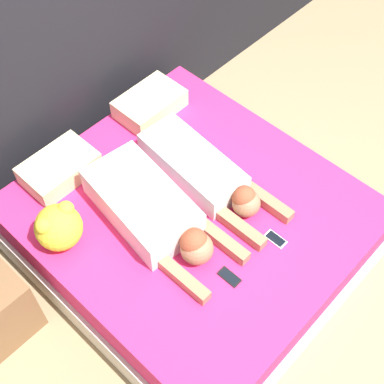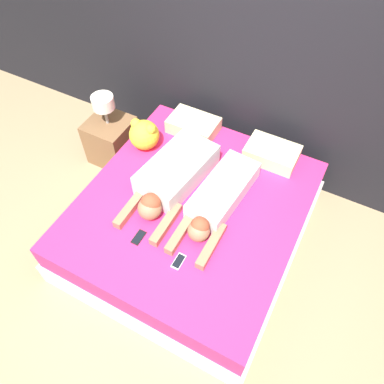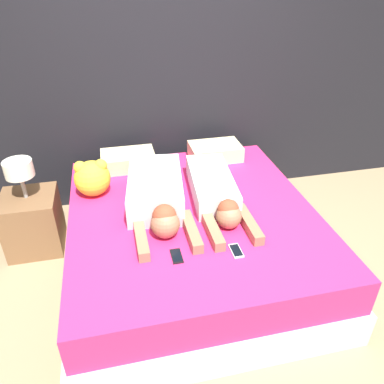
{
  "view_description": "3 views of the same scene",
  "coord_description": "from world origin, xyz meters",
  "px_view_note": "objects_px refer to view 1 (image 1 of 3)",
  "views": [
    {
      "loc": [
        -1.37,
        -1.29,
        3.24
      ],
      "look_at": [
        0.0,
        0.0,
        0.68
      ],
      "focal_mm": 50.0,
      "sensor_mm": 36.0,
      "label": 1
    },
    {
      "loc": [
        0.86,
        -1.62,
        3.04
      ],
      "look_at": [
        0.0,
        0.0,
        0.68
      ],
      "focal_mm": 35.0,
      "sensor_mm": 36.0,
      "label": 2
    },
    {
      "loc": [
        -0.51,
        -2.23,
        2.08
      ],
      "look_at": [
        0.0,
        0.0,
        0.68
      ],
      "focal_mm": 35.0,
      "sensor_mm": 36.0,
      "label": 3
    }
  ],
  "objects_px": {
    "plush_toy": "(58,227)",
    "bed": "(192,230)",
    "cell_phone_left": "(229,277)",
    "pillow_head_right": "(150,104)",
    "cell_phone_right": "(275,239)",
    "person_right": "(205,174)",
    "person_left": "(153,212)",
    "pillow_head_left": "(59,168)"
  },
  "relations": [
    {
      "from": "bed",
      "to": "cell_phone_right",
      "type": "height_order",
      "value": "cell_phone_right"
    },
    {
      "from": "pillow_head_left",
      "to": "person_left",
      "type": "relative_size",
      "value": 0.43
    },
    {
      "from": "pillow_head_left",
      "to": "plush_toy",
      "type": "height_order",
      "value": "plush_toy"
    },
    {
      "from": "bed",
      "to": "plush_toy",
      "type": "height_order",
      "value": "plush_toy"
    },
    {
      "from": "bed",
      "to": "pillow_head_right",
      "type": "bearing_deg",
      "value": 63.02
    },
    {
      "from": "cell_phone_left",
      "to": "plush_toy",
      "type": "height_order",
      "value": "plush_toy"
    },
    {
      "from": "cell_phone_left",
      "to": "cell_phone_right",
      "type": "bearing_deg",
      "value": -5.34
    },
    {
      "from": "pillow_head_left",
      "to": "cell_phone_left",
      "type": "xyz_separation_m",
      "value": [
        0.19,
        -1.27,
        -0.06
      ]
    },
    {
      "from": "bed",
      "to": "cell_phone_left",
      "type": "relative_size",
      "value": 14.99
    },
    {
      "from": "person_left",
      "to": "cell_phone_right",
      "type": "distance_m",
      "value": 0.74
    },
    {
      "from": "pillow_head_right",
      "to": "cell_phone_right",
      "type": "bearing_deg",
      "value": -100.16
    },
    {
      "from": "person_right",
      "to": "bed",
      "type": "bearing_deg",
      "value": -160.34
    },
    {
      "from": "bed",
      "to": "pillow_head_right",
      "type": "relative_size",
      "value": 4.32
    },
    {
      "from": "person_left",
      "to": "plush_toy",
      "type": "relative_size",
      "value": 3.7
    },
    {
      "from": "person_right",
      "to": "cell_phone_right",
      "type": "height_order",
      "value": "person_right"
    },
    {
      "from": "person_right",
      "to": "plush_toy",
      "type": "relative_size",
      "value": 3.69
    },
    {
      "from": "cell_phone_right",
      "to": "cell_phone_left",
      "type": "bearing_deg",
      "value": 174.66
    },
    {
      "from": "bed",
      "to": "pillow_head_right",
      "type": "height_order",
      "value": "pillow_head_right"
    },
    {
      "from": "pillow_head_right",
      "to": "person_left",
      "type": "bearing_deg",
      "value": -132.83
    },
    {
      "from": "person_left",
      "to": "plush_toy",
      "type": "distance_m",
      "value": 0.55
    },
    {
      "from": "cell_phone_left",
      "to": "pillow_head_right",
      "type": "bearing_deg",
      "value": 64.41
    },
    {
      "from": "person_right",
      "to": "plush_toy",
      "type": "xyz_separation_m",
      "value": [
        -0.9,
        0.32,
        0.06
      ]
    },
    {
      "from": "bed",
      "to": "person_left",
      "type": "bearing_deg",
      "value": 158.54
    },
    {
      "from": "plush_toy",
      "to": "bed",
      "type": "bearing_deg",
      "value": -29.02
    },
    {
      "from": "pillow_head_right",
      "to": "person_right",
      "type": "distance_m",
      "value": 0.74
    },
    {
      "from": "pillow_head_right",
      "to": "cell_phone_left",
      "type": "distance_m",
      "value": 1.41
    },
    {
      "from": "pillow_head_left",
      "to": "bed",
      "type": "bearing_deg",
      "value": -63.02
    },
    {
      "from": "person_left",
      "to": "cell_phone_right",
      "type": "xyz_separation_m",
      "value": [
        0.4,
        -0.62,
        -0.1
      ]
    },
    {
      "from": "person_right",
      "to": "cell_phone_right",
      "type": "bearing_deg",
      "value": -93.08
    },
    {
      "from": "cell_phone_right",
      "to": "plush_toy",
      "type": "xyz_separation_m",
      "value": [
        -0.86,
        0.91,
        0.14
      ]
    },
    {
      "from": "pillow_head_right",
      "to": "cell_phone_left",
      "type": "relative_size",
      "value": 3.47
    },
    {
      "from": "bed",
      "to": "person_right",
      "type": "distance_m",
      "value": 0.41
    },
    {
      "from": "pillow_head_left",
      "to": "pillow_head_right",
      "type": "height_order",
      "value": "same"
    },
    {
      "from": "cell_phone_right",
      "to": "pillow_head_right",
      "type": "bearing_deg",
      "value": 79.84
    },
    {
      "from": "person_left",
      "to": "cell_phone_right",
      "type": "bearing_deg",
      "value": -56.76
    },
    {
      "from": "pillow_head_left",
      "to": "cell_phone_right",
      "type": "xyz_separation_m",
      "value": [
        0.56,
        -1.31,
        -0.06
      ]
    },
    {
      "from": "pillow_head_left",
      "to": "plush_toy",
      "type": "relative_size",
      "value": 1.59
    },
    {
      "from": "bed",
      "to": "cell_phone_right",
      "type": "relative_size",
      "value": 14.99
    },
    {
      "from": "pillow_head_right",
      "to": "person_right",
      "type": "bearing_deg",
      "value": -105.84
    },
    {
      "from": "person_right",
      "to": "plush_toy",
      "type": "distance_m",
      "value": 0.95
    },
    {
      "from": "cell_phone_right",
      "to": "plush_toy",
      "type": "height_order",
      "value": "plush_toy"
    },
    {
      "from": "pillow_head_left",
      "to": "person_left",
      "type": "xyz_separation_m",
      "value": [
        0.16,
        -0.69,
        0.03
      ]
    }
  ]
}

